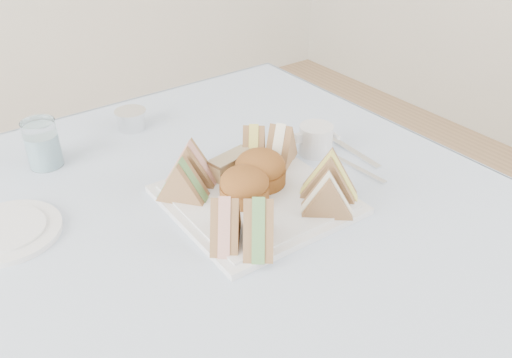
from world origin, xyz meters
TOP-DOWN VIEW (x-y plane):
  - table at (0.00, 0.00)m, footprint 0.90×0.90m
  - tablecloth at (0.00, 0.00)m, footprint 1.02×1.02m
  - serving_plate at (0.07, -0.04)m, footprint 0.30×0.30m
  - sandwich_fl_a at (-0.04, -0.10)m, footprint 0.09×0.10m
  - sandwich_fl_b at (-0.01, -0.14)m, footprint 0.10×0.11m
  - sandwich_fr_a at (0.17, -0.11)m, footprint 0.10×0.11m
  - sandwich_fr_b at (0.14, -0.14)m, footprint 0.09×0.09m
  - sandwich_bl_a at (-0.04, 0.04)m, footprint 0.09×0.10m
  - sandwich_bl_b at (-0.00, 0.07)m, footprint 0.10×0.10m
  - sandwich_br_a at (0.18, 0.03)m, footprint 0.10×0.09m
  - sandwich_br_b at (0.14, 0.07)m, footprint 0.09×0.10m
  - scone_left at (0.05, -0.03)m, footprint 0.10×0.10m
  - scone_right at (0.10, -0.01)m, footprint 0.12×0.12m
  - pastry_slice at (0.07, 0.05)m, footprint 0.09×0.05m
  - side_plate at (-0.32, 0.13)m, footprint 0.19×0.19m
  - water_glass at (-0.19, 0.32)m, footprint 0.07×0.07m
  - tea_strainer at (0.01, 0.36)m, footprint 0.08×0.08m
  - knife at (0.34, 0.01)m, footprint 0.03×0.19m
  - fork at (0.29, -0.03)m, footprint 0.02×0.20m
  - creamer_jug at (0.27, 0.04)m, footprint 0.08×0.08m

SIDE VIEW (x-z plane):
  - table at x=0.00m, z-range 0.00..0.74m
  - tablecloth at x=0.00m, z-range 0.74..0.75m
  - knife at x=0.34m, z-range 0.75..0.75m
  - fork at x=0.29m, z-range 0.75..0.75m
  - side_plate at x=-0.32m, z-range 0.75..0.76m
  - serving_plate at x=0.07m, z-range 0.75..0.76m
  - tea_strainer at x=0.01m, z-range 0.75..0.79m
  - creamer_jug at x=0.27m, z-range 0.75..0.81m
  - pastry_slice at x=0.07m, z-range 0.76..0.80m
  - scone_left at x=0.05m, z-range 0.76..0.82m
  - scone_right at x=0.10m, z-range 0.76..0.82m
  - water_glass at x=-0.19m, z-range 0.75..0.84m
  - sandwich_fr_b at x=0.14m, z-range 0.76..0.84m
  - sandwich_br_b at x=0.14m, z-range 0.76..0.84m
  - sandwich_bl_a at x=-0.04m, z-range 0.76..0.84m
  - sandwich_fl_a at x=-0.04m, z-range 0.76..0.84m
  - sandwich_br_a at x=0.18m, z-range 0.76..0.84m
  - sandwich_bl_b at x=0.00m, z-range 0.76..0.84m
  - sandwich_fl_b at x=-0.01m, z-range 0.76..0.84m
  - sandwich_fr_a at x=0.17m, z-range 0.76..0.85m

